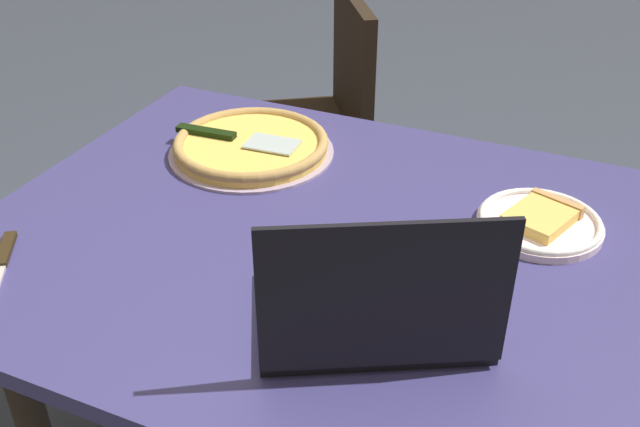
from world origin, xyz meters
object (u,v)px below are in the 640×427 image
laptop (374,307)px  chair_near (310,118)px  table_knife (0,265)px  dining_table (309,271)px  pizza_tray (251,145)px  pizza_plate (540,221)px

laptop → chair_near: bearing=-61.3°
laptop → table_knife: size_ratio=1.94×
dining_table → pizza_tray: (0.23, -0.22, 0.10)m
laptop → chair_near: (0.57, -1.04, -0.26)m
laptop → pizza_plate: size_ratio=1.81×
chair_near → table_knife: bearing=88.2°
pizza_plate → chair_near: chair_near is taller
pizza_plate → pizza_tray: 0.59m
dining_table → pizza_tray: size_ratio=3.34×
table_knife → dining_table: bearing=-144.9°
pizza_plate → chair_near: size_ratio=0.25×
pizza_tray → chair_near: 0.67m
dining_table → pizza_tray: bearing=-43.8°
laptop → pizza_tray: (0.42, -0.42, -0.03)m
dining_table → table_knife: (0.41, 0.29, 0.09)m
laptop → pizza_tray: bearing=-45.0°
dining_table → table_knife: table_knife is taller
laptop → pizza_plate: (-0.17, -0.38, -0.04)m
table_knife → chair_near: bearing=-91.8°
chair_near → laptop: bearing=118.7°
laptop → table_knife: bearing=8.3°
table_knife → chair_near: chair_near is taller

